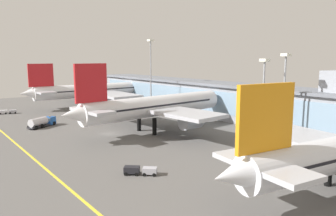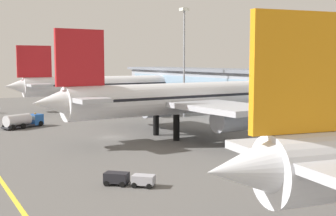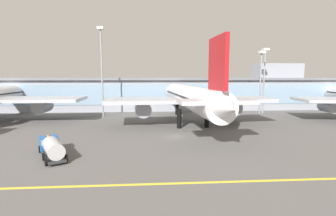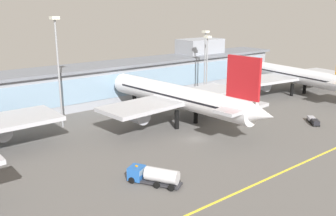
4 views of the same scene
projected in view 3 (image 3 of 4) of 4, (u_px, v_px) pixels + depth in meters
ground_plane at (175, 137)px, 50.01m from camera, size 200.65×200.65×0.00m
taxiway_centreline_stripe at (195, 183)px, 28.24m from camera, size 160.52×0.50×0.01m
terminal_building at (169, 92)px, 91.23m from camera, size 146.32×14.00×16.72m
airliner_near_right at (190, 98)px, 61.02m from camera, size 41.55×53.71×18.54m
fuel_tanker_truck at (52, 147)px, 37.38m from camera, size 6.52×9.09×2.90m
apron_light_mast_west at (261, 72)px, 76.05m from camera, size 1.80×1.80×19.62m
apron_light_mast_centre at (102, 60)px, 72.74m from camera, size 1.80×1.80×26.11m
apron_light_mast_east at (264, 70)px, 80.07m from camera, size 1.80×1.80×20.85m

